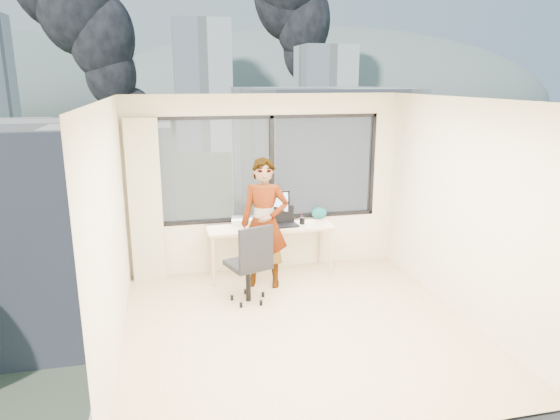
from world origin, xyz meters
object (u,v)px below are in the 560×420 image
object	(u,v)px
monitor	(273,207)
laptop	(285,218)
person	(265,223)
game_console	(243,221)
chair	(248,262)
desk	(270,250)
handbag	(319,213)

from	to	relation	value
monitor	laptop	size ratio (longest dim) A/B	1.28
person	game_console	distance (m)	0.60
chair	desk	bearing A→B (deg)	41.86
desk	person	xyz separation A→B (m)	(-0.15, -0.36, 0.52)
game_console	laptop	size ratio (longest dim) A/B	0.88
person	chair	bearing A→B (deg)	-104.97
game_console	laptop	bearing A→B (deg)	-15.09
chair	monitor	bearing A→B (deg)	41.47
laptop	monitor	bearing A→B (deg)	128.00
handbag	monitor	bearing A→B (deg)	-152.60
laptop	handbag	distance (m)	0.64
chair	game_console	bearing A→B (deg)	64.82
person	laptop	bearing A→B (deg)	59.16
handbag	laptop	bearing A→B (deg)	-137.02
game_console	laptop	xyz separation A→B (m)	(0.56, -0.25, 0.08)
desk	handbag	xyz separation A→B (m)	(0.80, 0.20, 0.47)
person	monitor	bearing A→B (deg)	83.73
chair	game_console	world-z (taller)	chair
person	game_console	world-z (taller)	person
desk	handbag	world-z (taller)	handbag
laptop	person	bearing A→B (deg)	-143.69
chair	monitor	distance (m)	1.17
monitor	laptop	distance (m)	0.25
handbag	chair	bearing A→B (deg)	-120.68
desk	laptop	xyz separation A→B (m)	(0.21, -0.06, 0.49)
desk	monitor	bearing A→B (deg)	57.56
desk	monitor	world-z (taller)	monitor
monitor	game_console	size ratio (longest dim) A/B	1.45
person	laptop	distance (m)	0.47
desk	person	bearing A→B (deg)	-112.31
monitor	chair	bearing A→B (deg)	-117.36
person	handbag	bearing A→B (deg)	48.85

